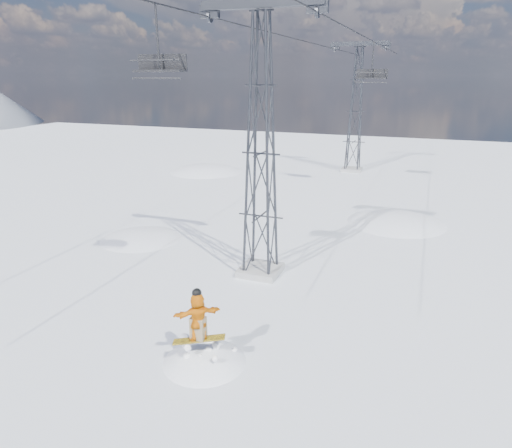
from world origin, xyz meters
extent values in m
plane|color=white|center=(0.00, 0.00, 0.00)|extent=(120.00, 120.00, 0.00)
sphere|color=white|center=(-7.00, 10.00, -7.65)|extent=(16.00, 16.00, 16.00)
sphere|color=white|center=(6.00, 18.00, -9.50)|extent=(20.00, 20.00, 20.00)
sphere|color=white|center=(-12.00, 28.00, -10.40)|extent=(22.00, 22.00, 22.00)
cube|color=#999999|center=(0.80, 8.00, 0.15)|extent=(1.80, 1.80, 0.30)
cube|color=#2F3136|center=(0.80, 8.00, 11.25)|extent=(5.00, 0.35, 0.35)
cube|color=#2F3136|center=(-1.40, 8.00, 11.05)|extent=(0.80, 0.25, 0.50)
cube|color=#2F3136|center=(3.00, 8.00, 11.05)|extent=(0.80, 0.25, 0.50)
cube|color=#999999|center=(0.80, 33.00, 0.15)|extent=(1.80, 1.80, 0.30)
cube|color=#2F3136|center=(0.80, 33.00, 11.25)|extent=(5.00, 0.35, 0.35)
cube|color=#2F3136|center=(-1.40, 33.00, 11.05)|extent=(0.80, 0.25, 0.50)
cube|color=#2F3136|center=(3.00, 33.00, 11.05)|extent=(0.80, 0.25, 0.50)
cylinder|color=black|center=(-1.40, 19.50, 10.85)|extent=(0.06, 51.00, 0.06)
cylinder|color=black|center=(3.00, 19.50, 10.85)|extent=(0.06, 51.00, 0.06)
sphere|color=white|center=(1.49, 1.01, -1.75)|extent=(4.40, 4.40, 4.40)
cube|color=gold|center=(1.49, 0.71, 0.98)|extent=(1.61, 0.82, 0.27)
imported|color=orange|center=(1.49, 0.71, 1.77)|extent=(1.41, 1.26, 1.55)
cube|color=#7C6A4C|center=(1.49, 0.71, 1.36)|extent=(0.55, 0.53, 0.71)
sphere|color=black|center=(1.49, 0.71, 2.53)|extent=(0.29, 0.29, 0.29)
cylinder|color=black|center=(-1.40, 4.03, 9.81)|extent=(0.08, 0.08, 2.08)
cube|color=black|center=(-1.40, 4.03, 8.77)|extent=(1.89, 0.42, 0.08)
cube|color=black|center=(-1.40, 4.24, 9.06)|extent=(1.89, 0.06, 0.52)
cylinder|color=black|center=(-1.40, 3.80, 8.54)|extent=(1.89, 0.06, 0.06)
cylinder|color=black|center=(-1.40, 3.75, 9.10)|extent=(1.89, 0.05, 0.05)
cylinder|color=black|center=(3.00, 24.84, 9.64)|extent=(0.09, 0.09, 2.43)
cube|color=black|center=(3.00, 24.84, 8.42)|extent=(2.21, 0.50, 0.09)
cube|color=black|center=(3.00, 25.08, 8.75)|extent=(2.21, 0.07, 0.61)
cylinder|color=black|center=(3.00, 24.56, 8.15)|extent=(2.21, 0.07, 0.07)
cylinder|color=black|center=(3.00, 24.51, 8.81)|extent=(2.21, 0.06, 0.06)
camera|label=1|loc=(7.39, -9.97, 8.63)|focal=32.00mm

